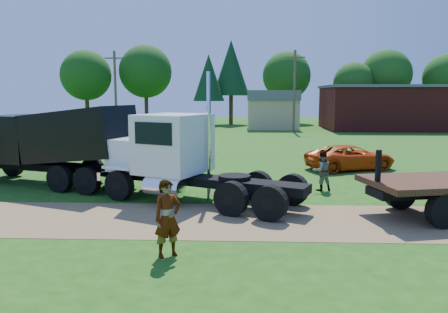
{
  "coord_description": "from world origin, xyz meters",
  "views": [
    {
      "loc": [
        0.21,
        -14.01,
        4.11
      ],
      "look_at": [
        -0.52,
        3.82,
        1.6
      ],
      "focal_mm": 35.0,
      "sensor_mm": 36.0,
      "label": 1
    }
  ],
  "objects_px": {
    "black_dump_truck": "(52,141)",
    "orange_pickup": "(350,157)",
    "spectator_a": "(168,219)",
    "white_semi_tractor": "(175,157)"
  },
  "relations": [
    {
      "from": "white_semi_tractor",
      "to": "black_dump_truck",
      "type": "height_order",
      "value": "white_semi_tractor"
    },
    {
      "from": "black_dump_truck",
      "to": "orange_pickup",
      "type": "distance_m",
      "value": 15.55
    },
    {
      "from": "black_dump_truck",
      "to": "spectator_a",
      "type": "relative_size",
      "value": 4.33
    },
    {
      "from": "white_semi_tractor",
      "to": "spectator_a",
      "type": "bearing_deg",
      "value": -58.38
    },
    {
      "from": "orange_pickup",
      "to": "spectator_a",
      "type": "relative_size",
      "value": 2.48
    },
    {
      "from": "spectator_a",
      "to": "black_dump_truck",
      "type": "bearing_deg",
      "value": 94.65
    },
    {
      "from": "white_semi_tractor",
      "to": "orange_pickup",
      "type": "distance_m",
      "value": 11.46
    },
    {
      "from": "black_dump_truck",
      "to": "white_semi_tractor",
      "type": "bearing_deg",
      "value": -5.36
    },
    {
      "from": "black_dump_truck",
      "to": "spectator_a",
      "type": "height_order",
      "value": "black_dump_truck"
    },
    {
      "from": "black_dump_truck",
      "to": "orange_pickup",
      "type": "bearing_deg",
      "value": 35.92
    }
  ]
}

